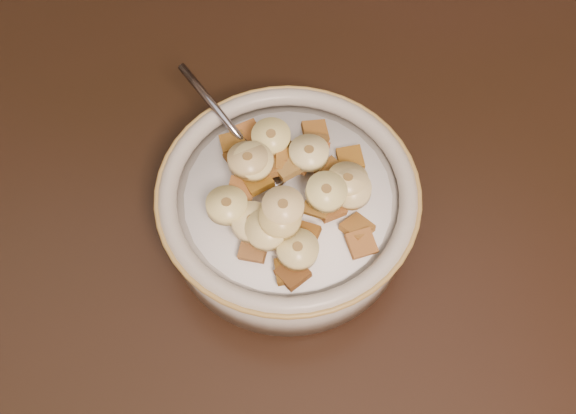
{
  "coord_description": "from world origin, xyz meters",
  "views": [
    {
      "loc": [
        0.24,
        -0.19,
        1.24
      ],
      "look_at": [
        0.24,
        0.07,
        0.78
      ],
      "focal_mm": 40.0,
      "sensor_mm": 36.0,
      "label": 1
    }
  ],
  "objects_px": {
    "chair": "(187,55)",
    "cereal_bowl": "(288,211)",
    "table": "(1,304)"
  },
  "relations": [
    {
      "from": "cereal_bowl",
      "to": "table",
      "type": "bearing_deg",
      "value": -164.78
    },
    {
      "from": "chair",
      "to": "cereal_bowl",
      "type": "distance_m",
      "value": 0.53
    },
    {
      "from": "table",
      "to": "cereal_bowl",
      "type": "height_order",
      "value": "cereal_bowl"
    },
    {
      "from": "cereal_bowl",
      "to": "chair",
      "type": "bearing_deg",
      "value": 110.31
    },
    {
      "from": "table",
      "to": "chair",
      "type": "distance_m",
      "value": 0.55
    },
    {
      "from": "chair",
      "to": "cereal_bowl",
      "type": "bearing_deg",
      "value": -86.01
    },
    {
      "from": "table",
      "to": "cereal_bowl",
      "type": "xyz_separation_m",
      "value": [
        0.24,
        0.07,
        0.04
      ]
    },
    {
      "from": "table",
      "to": "cereal_bowl",
      "type": "bearing_deg",
      "value": 16.9
    },
    {
      "from": "table",
      "to": "cereal_bowl",
      "type": "distance_m",
      "value": 0.25
    },
    {
      "from": "chair",
      "to": "cereal_bowl",
      "type": "height_order",
      "value": "chair"
    }
  ]
}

